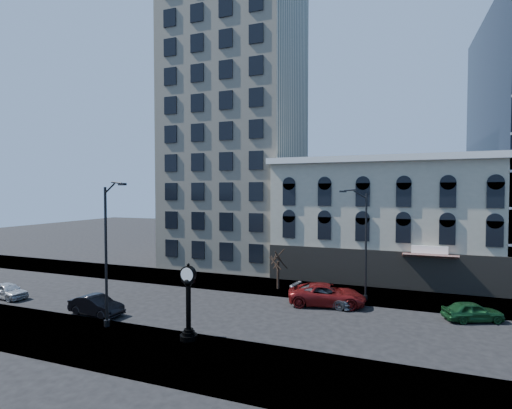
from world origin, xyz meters
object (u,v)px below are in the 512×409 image
at_px(street_lamp_near, 112,216).
at_px(car_near_a, 8,291).
at_px(car_near_b, 96,305).
at_px(street_clock, 188,305).

relative_size(street_lamp_near, car_near_a, 2.54).
bearing_deg(car_near_b, street_clock, -97.48).
distance_m(car_near_a, car_near_b, 10.25).
bearing_deg(street_clock, street_lamp_near, -176.53).
bearing_deg(street_lamp_near, street_clock, 17.76).
distance_m(street_clock, car_near_a, 19.34).
distance_m(street_lamp_near, car_near_a, 15.46).
xyz_separation_m(street_clock, car_near_b, (-8.88, 1.84, -1.51)).
xyz_separation_m(street_clock, street_lamp_near, (-5.53, -0.19, 5.30)).
height_order(street_clock, car_near_b, street_clock).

